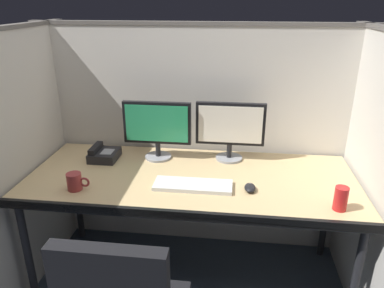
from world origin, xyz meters
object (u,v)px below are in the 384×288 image
object	(u,v)px
desk	(191,184)
keyboard_main	(193,185)
computer_mouse	(250,188)
desk_phone	(104,154)
soda_can	(341,199)
coffee_mug	(75,182)
monitor_left	(157,126)
monitor_right	(230,127)

from	to	relation	value
desk	keyboard_main	world-z (taller)	keyboard_main
keyboard_main	computer_mouse	world-z (taller)	computer_mouse
desk_phone	keyboard_main	bearing A→B (deg)	-26.18
soda_can	coffee_mug	xyz separation A→B (m)	(-1.37, 0.03, -0.01)
soda_can	desk_phone	bearing A→B (deg)	161.97
keyboard_main	desk_phone	distance (m)	0.69
coffee_mug	soda_can	bearing A→B (deg)	-1.46
keyboard_main	soda_can	xyz separation A→B (m)	(0.74, -0.14, 0.05)
desk	soda_can	world-z (taller)	soda_can
soda_can	monitor_left	bearing A→B (deg)	153.48
coffee_mug	desk_phone	bearing A→B (deg)	88.10
computer_mouse	monitor_left	bearing A→B (deg)	147.65
desk	monitor_right	distance (m)	0.44
monitor_right	computer_mouse	distance (m)	0.47
keyboard_main	soda_can	bearing A→B (deg)	-10.61
desk	coffee_mug	distance (m)	0.65
keyboard_main	desk_phone	world-z (taller)	desk_phone
desk_phone	desk	bearing A→B (deg)	-16.96
desk	monitor_left	distance (m)	0.43
monitor_right	coffee_mug	bearing A→B (deg)	-148.12
soda_can	computer_mouse	bearing A→B (deg)	162.37
monitor_right	desk_phone	size ratio (longest dim) A/B	2.26
computer_mouse	coffee_mug	bearing A→B (deg)	-173.78
desk	coffee_mug	size ratio (longest dim) A/B	15.08
monitor_left	computer_mouse	xyz separation A→B (m)	(0.58, -0.37, -0.20)
keyboard_main	monitor_left	bearing A→B (deg)	126.57
desk_phone	soda_can	bearing A→B (deg)	-18.03
monitor_left	computer_mouse	size ratio (longest dim) A/B	4.48
soda_can	coffee_mug	bearing A→B (deg)	178.54
keyboard_main	desk_phone	bearing A→B (deg)	153.82
desk	soda_can	bearing A→B (deg)	-18.83
keyboard_main	coffee_mug	bearing A→B (deg)	-170.61
monitor_left	soda_can	distance (m)	1.14
keyboard_main	monitor_right	bearing A→B (deg)	65.31
monitor_left	coffee_mug	world-z (taller)	monitor_left
computer_mouse	desk_phone	distance (m)	0.97
soda_can	desk	bearing A→B (deg)	161.17
monitor_right	desk_phone	world-z (taller)	monitor_right
monitor_left	monitor_right	bearing A→B (deg)	4.47
monitor_right	computer_mouse	xyz separation A→B (m)	(0.12, -0.40, -0.20)
monitor_right	soda_can	distance (m)	0.79
coffee_mug	monitor_left	bearing A→B (deg)	52.80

